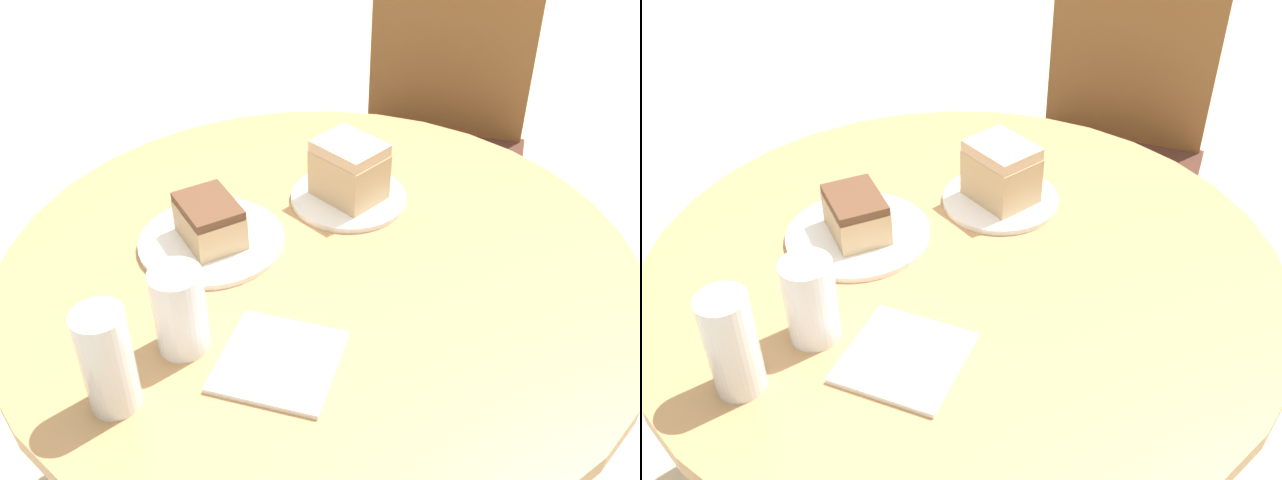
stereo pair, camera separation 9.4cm
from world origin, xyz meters
TOP-DOWN VIEW (x-y plane):
  - table at (0.00, 0.00)m, footprint 1.01×1.01m
  - chair at (0.11, 0.86)m, footprint 0.46×0.47m
  - plate_near at (0.01, 0.18)m, footprint 0.20×0.20m
  - plate_far at (-0.18, -0.00)m, footprint 0.24×0.24m
  - cake_slice_near at (0.01, 0.18)m, footprint 0.14×0.14m
  - cake_slice_far at (-0.18, -0.00)m, footprint 0.14×0.14m
  - glass_lemonade at (-0.14, -0.23)m, footprint 0.07×0.07m
  - glass_water at (-0.18, -0.34)m, footprint 0.07×0.07m
  - napkin_stack at (0.00, -0.23)m, footprint 0.16×0.16m
  - fork at (-0.03, 0.30)m, footprint 0.11×0.14m

SIDE VIEW (x-z plane):
  - chair at x=0.11m, z-range 0.02..0.94m
  - table at x=0.00m, z-range 0.18..0.91m
  - fork at x=-0.03m, z-range 0.72..0.73m
  - napkin_stack at x=0.00m, z-range 0.72..0.73m
  - plate_near at x=0.01m, z-range 0.72..0.73m
  - plate_far at x=-0.18m, z-range 0.72..0.73m
  - cake_slice_far at x=-0.18m, z-range 0.73..0.81m
  - glass_lemonade at x=-0.14m, z-range 0.72..0.84m
  - cake_slice_near at x=0.01m, z-range 0.73..0.84m
  - glass_water at x=-0.18m, z-range 0.71..0.87m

